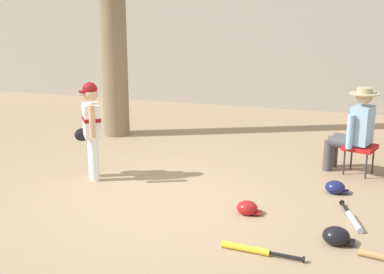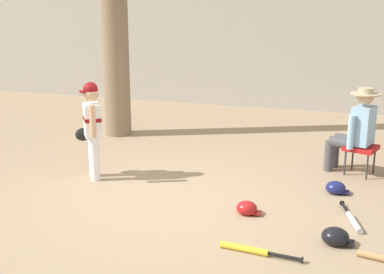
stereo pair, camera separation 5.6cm
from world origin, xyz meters
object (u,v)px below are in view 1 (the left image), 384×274
at_px(bat_aluminum_silver, 353,219).
at_px(batting_helmet_red, 247,208).
at_px(batting_helmet_black, 336,236).
at_px(young_ballplayer, 91,124).
at_px(seated_spectator, 354,128).
at_px(bat_yellow_trainer, 252,249).
at_px(tree_near_player, 112,0).
at_px(folding_stool, 360,148).
at_px(batting_helmet_navy, 335,187).

bearing_deg(bat_aluminum_silver, batting_helmet_red, -173.38).
distance_m(bat_aluminum_silver, batting_helmet_black, 0.59).
bearing_deg(young_ballplayer, seated_spectator, 21.98).
bearing_deg(bat_yellow_trainer, tree_near_player, 131.32).
height_order(folding_stool, bat_aluminum_silver, folding_stool).
xyz_separation_m(tree_near_player, batting_helmet_black, (3.96, -3.21, -2.25)).
xyz_separation_m(bat_aluminum_silver, batting_helmet_navy, (-0.23, 0.84, 0.04)).
height_order(young_ballplayer, batting_helmet_navy, young_ballplayer).
distance_m(tree_near_player, bat_aluminum_silver, 5.40).
distance_m(folding_stool, bat_yellow_trainer, 2.89).
bearing_deg(folding_stool, tree_near_player, 167.21).
height_order(bat_yellow_trainer, batting_helmet_navy, batting_helmet_navy).
distance_m(young_ballplayer, bat_aluminum_silver, 3.45).
bearing_deg(bat_aluminum_silver, folding_stool, 88.90).
bearing_deg(batting_helmet_red, bat_aluminum_silver, 6.62).
xyz_separation_m(folding_stool, bat_yellow_trainer, (-0.93, -2.72, -0.33)).
bearing_deg(batting_helmet_navy, batting_helmet_black, -86.82).
height_order(young_ballplayer, seated_spectator, young_ballplayer).
xyz_separation_m(young_ballplayer, batting_helmet_black, (3.21, -0.97, -0.67)).
bearing_deg(tree_near_player, batting_helmet_black, -39.05).
height_order(young_ballplayer, batting_helmet_black, young_ballplayer).
relative_size(young_ballplayer, bat_aluminum_silver, 1.72).
xyz_separation_m(batting_helmet_black, batting_helmet_navy, (-0.08, 1.42, -0.01)).
relative_size(tree_near_player, seated_spectator, 4.39).
xyz_separation_m(tree_near_player, bat_yellow_trainer, (3.22, -3.66, -2.29)).
xyz_separation_m(seated_spectator, batting_helmet_navy, (-0.16, -0.89, -0.57)).
relative_size(seated_spectator, batting_helmet_black, 3.78).
height_order(tree_near_player, seated_spectator, tree_near_player).
bearing_deg(seated_spectator, young_ballplayer, -158.02).
bearing_deg(tree_near_player, batting_helmet_red, -42.91).
relative_size(young_ballplayer, seated_spectator, 1.09).
bearing_deg(tree_near_player, young_ballplayer, -71.33).
xyz_separation_m(folding_stool, batting_helmet_navy, (-0.26, -0.86, -0.29)).
bearing_deg(young_ballplayer, batting_helmet_black, -16.91).
relative_size(folding_stool, batting_helmet_black, 1.58).
height_order(tree_near_player, young_ballplayer, tree_near_player).
height_order(tree_near_player, batting_helmet_navy, tree_near_player).
bearing_deg(tree_near_player, batting_helmet_navy, -24.82).
bearing_deg(seated_spectator, batting_helmet_navy, -100.55).
relative_size(tree_near_player, batting_helmet_red, 18.94).
height_order(seated_spectator, bat_yellow_trainer, seated_spectator).
height_order(seated_spectator, batting_helmet_red, seated_spectator).
height_order(bat_aluminum_silver, bat_yellow_trainer, same).
xyz_separation_m(folding_stool, batting_helmet_red, (-1.16, -1.83, -0.30)).
height_order(bat_yellow_trainer, batting_helmet_black, batting_helmet_black).
bearing_deg(tree_near_player, bat_aluminum_silver, -32.72).
bearing_deg(bat_aluminum_silver, bat_yellow_trainer, -131.26).
relative_size(tree_near_player, batting_helmet_navy, 18.27).
height_order(batting_helmet_black, batting_helmet_navy, batting_helmet_black).
xyz_separation_m(tree_near_player, folding_stool, (4.14, -0.94, -1.96)).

